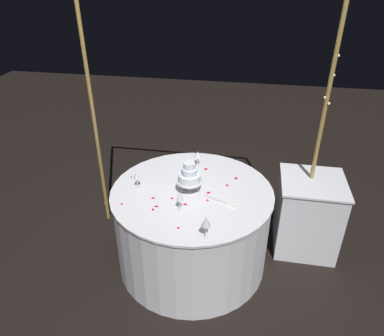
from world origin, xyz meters
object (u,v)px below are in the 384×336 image
(wine_glass_1, at_px, (206,222))
(wine_glass_3, at_px, (180,197))
(wine_glass_0, at_px, (198,155))
(cake_knife, at_px, (222,202))
(decorative_arch, at_px, (202,81))
(wine_glass_2, at_px, (137,176))
(main_table, at_px, (192,227))
(side_table, at_px, (307,214))
(tiered_cake, at_px, (189,176))

(wine_glass_1, distance_m, wine_glass_3, 0.38)
(wine_glass_0, relative_size, cake_knife, 0.53)
(wine_glass_3, xyz_separation_m, cake_knife, (0.31, 0.16, -0.11))
(cake_knife, bearing_deg, decorative_arch, 114.70)
(wine_glass_0, bearing_deg, decorative_arch, 50.91)
(wine_glass_1, bearing_deg, wine_glass_0, 102.82)
(decorative_arch, xyz_separation_m, wine_glass_2, (-0.47, -0.50, -0.69))
(main_table, bearing_deg, side_table, 21.12)
(tiered_cake, distance_m, wine_glass_0, 0.45)
(wine_glass_2, relative_size, wine_glass_3, 1.00)
(tiered_cake, xyz_separation_m, wine_glass_2, (-0.45, -0.02, -0.04))
(decorative_arch, bearing_deg, wine_glass_0, -129.09)
(wine_glass_0, xyz_separation_m, wine_glass_2, (-0.44, -0.47, 0.01))
(decorative_arch, relative_size, wine_glass_3, 15.08)
(side_table, bearing_deg, decorative_arch, 177.16)
(tiered_cake, bearing_deg, decorative_arch, 87.92)
(decorative_arch, bearing_deg, main_table, -90.00)
(side_table, relative_size, cake_knife, 2.69)
(decorative_arch, height_order, main_table, decorative_arch)
(main_table, height_order, wine_glass_2, wine_glass_2)
(main_table, xyz_separation_m, wine_glass_3, (-0.04, -0.28, 0.51))
(wine_glass_1, bearing_deg, main_table, 109.51)
(tiered_cake, height_order, cake_knife, tiered_cake)
(main_table, xyz_separation_m, wine_glass_2, (-0.47, -0.04, 0.51))
(decorative_arch, bearing_deg, wine_glass_2, -132.92)
(cake_knife, bearing_deg, wine_glass_3, -153.35)
(side_table, height_order, wine_glass_0, wine_glass_0)
(wine_glass_2, bearing_deg, wine_glass_1, -38.24)
(tiered_cake, relative_size, wine_glass_0, 1.87)
(tiered_cake, bearing_deg, cake_knife, -20.14)
(wine_glass_3, bearing_deg, wine_glass_2, 150.27)
(tiered_cake, distance_m, wine_glass_2, 0.45)
(wine_glass_3, bearing_deg, main_table, 81.35)
(cake_knife, bearing_deg, main_table, 154.67)
(wine_glass_0, height_order, wine_glass_1, wine_glass_1)
(wine_glass_3, bearing_deg, side_table, 32.24)
(wine_glass_0, xyz_separation_m, cake_knife, (0.29, -0.56, -0.11))
(main_table, height_order, wine_glass_1, wine_glass_1)
(side_table, bearing_deg, wine_glass_0, 178.87)
(side_table, distance_m, tiered_cake, 1.29)
(wine_glass_2, bearing_deg, decorative_arch, 47.08)
(decorative_arch, distance_m, wine_glass_3, 1.01)
(decorative_arch, height_order, wine_glass_2, decorative_arch)
(tiered_cake, height_order, wine_glass_2, tiered_cake)
(tiered_cake, bearing_deg, wine_glass_2, -177.36)
(tiered_cake, bearing_deg, wine_glass_1, -68.17)
(decorative_arch, relative_size, main_table, 1.79)
(wine_glass_3, bearing_deg, cake_knife, 26.65)
(decorative_arch, height_order, cake_knife, decorative_arch)
(wine_glass_1, bearing_deg, wine_glass_3, 130.71)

